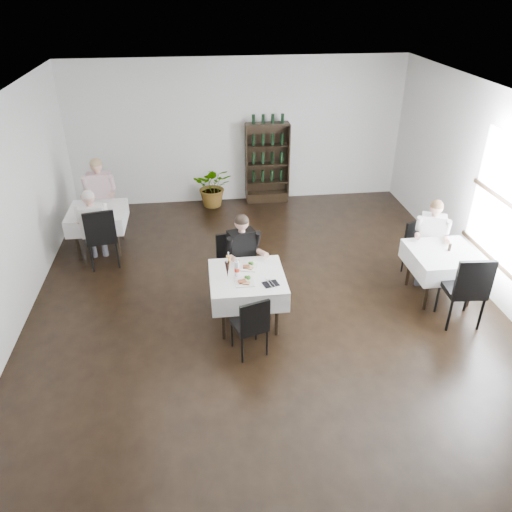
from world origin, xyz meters
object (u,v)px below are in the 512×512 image
(potted_tree, at_px, (213,186))
(diner_main, at_px, (244,253))
(wine_shelf, at_px, (267,164))
(main_table, at_px, (247,284))

(potted_tree, xyz_separation_m, diner_main, (0.28, -3.63, 0.37))
(wine_shelf, distance_m, diner_main, 3.85)
(main_table, distance_m, diner_main, 0.60)
(wine_shelf, xyz_separation_m, main_table, (-0.90, -4.31, -0.23))
(wine_shelf, xyz_separation_m, potted_tree, (-1.17, -0.11, -0.40))
(diner_main, bearing_deg, wine_shelf, 76.66)
(wine_shelf, xyz_separation_m, diner_main, (-0.89, -3.74, -0.03))
(main_table, height_order, diner_main, diner_main)
(main_table, bearing_deg, diner_main, 88.77)
(potted_tree, height_order, diner_main, diner_main)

